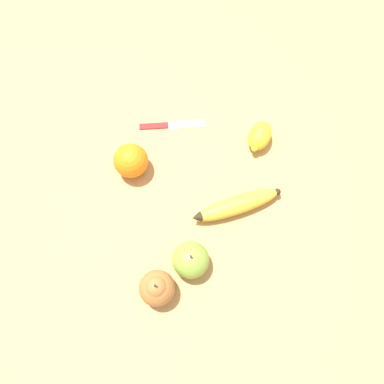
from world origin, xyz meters
TOP-DOWN VIEW (x-y plane):
  - ground_plane at (0.00, 0.00)m, footprint 3.00×3.00m
  - banana at (-0.06, -0.02)m, footprint 0.06×0.23m
  - orange at (0.10, 0.20)m, footprint 0.08×0.08m
  - pear at (-0.21, 0.20)m, footprint 0.08×0.08m
  - apple at (-0.17, 0.12)m, footprint 0.08×0.08m
  - lemon at (0.10, -0.13)m, footprint 0.10×0.09m
  - paring_knife at (0.20, 0.08)m, footprint 0.05×0.17m

SIDE VIEW (x-z plane):
  - ground_plane at x=0.00m, z-range 0.00..0.00m
  - paring_knife at x=0.20m, z-range 0.00..0.01m
  - banana at x=-0.06m, z-range 0.00..0.04m
  - lemon at x=0.10m, z-range 0.00..0.06m
  - apple at x=-0.17m, z-range -0.01..0.08m
  - orange at x=0.10m, z-range 0.00..0.08m
  - pear at x=-0.21m, z-range -0.01..0.09m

